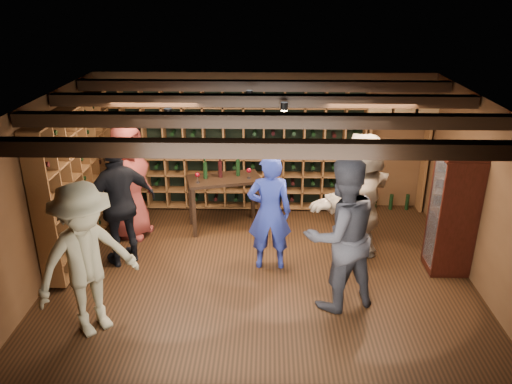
{
  "coord_description": "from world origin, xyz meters",
  "views": [
    {
      "loc": [
        0.08,
        -6.27,
        3.9
      ],
      "look_at": [
        -0.08,
        0.2,
        1.21
      ],
      "focal_mm": 35.0,
      "sensor_mm": 36.0,
      "label": 1
    }
  ],
  "objects_px": {
    "guest_woman_black": "(120,204)",
    "guest_khaki": "(87,260)",
    "man_grey_suit": "(341,235)",
    "guest_beige": "(361,199)",
    "guest_red_floral": "(130,182)",
    "tasting_table": "(224,184)",
    "man_blue_shirt": "(270,213)",
    "display_cabinet": "(452,217)"
  },
  "relations": [
    {
      "from": "guest_woman_black",
      "to": "guest_khaki",
      "type": "xyz_separation_m",
      "value": [
        0.06,
        -1.62,
        0.01
      ]
    },
    {
      "from": "guest_woman_black",
      "to": "guest_khaki",
      "type": "bearing_deg",
      "value": 52.37
    },
    {
      "from": "display_cabinet",
      "to": "tasting_table",
      "type": "xyz_separation_m",
      "value": [
        -3.36,
        1.31,
        -0.05
      ]
    },
    {
      "from": "man_blue_shirt",
      "to": "guest_khaki",
      "type": "height_order",
      "value": "guest_khaki"
    },
    {
      "from": "guest_red_floral",
      "to": "guest_beige",
      "type": "height_order",
      "value": "guest_beige"
    },
    {
      "from": "guest_red_floral",
      "to": "guest_woman_black",
      "type": "xyz_separation_m",
      "value": [
        0.09,
        -0.89,
        -0.01
      ]
    },
    {
      "from": "guest_beige",
      "to": "guest_khaki",
      "type": "bearing_deg",
      "value": -20.72
    },
    {
      "from": "display_cabinet",
      "to": "guest_red_floral",
      "type": "bearing_deg",
      "value": 168.39
    },
    {
      "from": "guest_woman_black",
      "to": "tasting_table",
      "type": "height_order",
      "value": "guest_woman_black"
    },
    {
      "from": "man_grey_suit",
      "to": "tasting_table",
      "type": "xyz_separation_m",
      "value": [
        -1.65,
        2.22,
        -0.22
      ]
    },
    {
      "from": "man_grey_suit",
      "to": "guest_beige",
      "type": "relative_size",
      "value": 1.01
    },
    {
      "from": "guest_woman_black",
      "to": "guest_beige",
      "type": "xyz_separation_m",
      "value": [
        3.52,
        0.15,
        0.05
      ]
    },
    {
      "from": "guest_woman_black",
      "to": "man_blue_shirt",
      "type": "bearing_deg",
      "value": 138.07
    },
    {
      "from": "man_grey_suit",
      "to": "tasting_table",
      "type": "relative_size",
      "value": 1.54
    },
    {
      "from": "man_blue_shirt",
      "to": "guest_red_floral",
      "type": "distance_m",
      "value": 2.47
    },
    {
      "from": "guest_beige",
      "to": "tasting_table",
      "type": "relative_size",
      "value": 1.52
    },
    {
      "from": "guest_khaki",
      "to": "guest_beige",
      "type": "height_order",
      "value": "guest_beige"
    },
    {
      "from": "display_cabinet",
      "to": "man_blue_shirt",
      "type": "bearing_deg",
      "value": 179.29
    },
    {
      "from": "guest_red_floral",
      "to": "guest_khaki",
      "type": "relative_size",
      "value": 1.0
    },
    {
      "from": "guest_woman_black",
      "to": "tasting_table",
      "type": "xyz_separation_m",
      "value": [
        1.41,
        1.2,
        -0.15
      ]
    },
    {
      "from": "guest_red_floral",
      "to": "tasting_table",
      "type": "distance_m",
      "value": 1.54
    },
    {
      "from": "guest_red_floral",
      "to": "tasting_table",
      "type": "xyz_separation_m",
      "value": [
        1.5,
        0.31,
        -0.15
      ]
    },
    {
      "from": "man_grey_suit",
      "to": "guest_red_floral",
      "type": "bearing_deg",
      "value": -53.36
    },
    {
      "from": "tasting_table",
      "to": "guest_red_floral",
      "type": "bearing_deg",
      "value": 176.97
    },
    {
      "from": "display_cabinet",
      "to": "guest_beige",
      "type": "distance_m",
      "value": 1.29
    },
    {
      "from": "man_grey_suit",
      "to": "guest_khaki",
      "type": "height_order",
      "value": "man_grey_suit"
    },
    {
      "from": "display_cabinet",
      "to": "guest_red_floral",
      "type": "xyz_separation_m",
      "value": [
        -4.87,
        1.0,
        0.1
      ]
    },
    {
      "from": "man_grey_suit",
      "to": "guest_red_floral",
      "type": "distance_m",
      "value": 3.69
    },
    {
      "from": "display_cabinet",
      "to": "man_blue_shirt",
      "type": "distance_m",
      "value": 2.6
    },
    {
      "from": "man_blue_shirt",
      "to": "guest_woman_black",
      "type": "bearing_deg",
      "value": -3.87
    },
    {
      "from": "guest_red_floral",
      "to": "guest_beige",
      "type": "xyz_separation_m",
      "value": [
        3.61,
        -0.74,
        0.05
      ]
    },
    {
      "from": "tasting_table",
      "to": "guest_beige",
      "type": "bearing_deg",
      "value": -41.42
    },
    {
      "from": "guest_woman_black",
      "to": "guest_beige",
      "type": "bearing_deg",
      "value": 142.52
    },
    {
      "from": "guest_woman_black",
      "to": "tasting_table",
      "type": "bearing_deg",
      "value": -179.49
    },
    {
      "from": "man_blue_shirt",
      "to": "display_cabinet",
      "type": "bearing_deg",
      "value": 177.49
    },
    {
      "from": "guest_woman_black",
      "to": "man_grey_suit",
      "type": "bearing_deg",
      "value": 121.74
    },
    {
      "from": "tasting_table",
      "to": "display_cabinet",
      "type": "bearing_deg",
      "value": -36.1
    },
    {
      "from": "guest_khaki",
      "to": "guest_woman_black",
      "type": "bearing_deg",
      "value": 47.57
    },
    {
      "from": "man_grey_suit",
      "to": "tasting_table",
      "type": "distance_m",
      "value": 2.78
    },
    {
      "from": "guest_red_floral",
      "to": "guest_beige",
      "type": "relative_size",
      "value": 0.95
    },
    {
      "from": "display_cabinet",
      "to": "guest_khaki",
      "type": "bearing_deg",
      "value": -162.29
    },
    {
      "from": "man_blue_shirt",
      "to": "guest_woman_black",
      "type": "relative_size",
      "value": 0.92
    }
  ]
}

